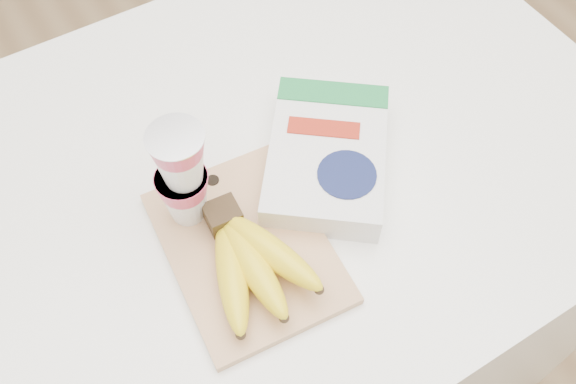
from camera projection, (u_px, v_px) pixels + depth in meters
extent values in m
plane|color=tan|center=(263.00, 370.00, 1.84)|extent=(4.00, 4.00, 0.00)
cube|color=white|center=(255.00, 299.00, 1.42)|extent=(1.32, 0.88, 0.99)
cube|color=tan|center=(247.00, 247.00, 0.93)|extent=(0.24, 0.32, 0.01)
cube|color=#382816|center=(223.00, 216.00, 0.92)|extent=(0.05, 0.05, 0.03)
ellipsoid|color=yellow|center=(232.00, 274.00, 0.87)|extent=(0.10, 0.19, 0.06)
sphere|color=#382816|center=(241.00, 335.00, 0.83)|extent=(0.01, 0.01, 0.01)
ellipsoid|color=yellow|center=(253.00, 265.00, 0.87)|extent=(0.05, 0.19, 0.06)
sphere|color=#382816|center=(284.00, 318.00, 0.83)|extent=(0.01, 0.01, 0.01)
ellipsoid|color=yellow|center=(270.00, 251.00, 0.88)|extent=(0.09, 0.19, 0.06)
sphere|color=#382816|center=(319.00, 290.00, 0.85)|extent=(0.01, 0.01, 0.01)
cylinder|color=silver|center=(174.00, 137.00, 0.80)|extent=(0.08, 0.08, 0.00)
cube|color=white|center=(327.00, 156.00, 0.99)|extent=(0.30, 0.31, 0.06)
cube|color=#1B7B3A|center=(333.00, 93.00, 1.03)|extent=(0.17, 0.15, 0.00)
cylinder|color=#121A45|center=(347.00, 174.00, 0.94)|extent=(0.12, 0.12, 0.00)
cube|color=#A22212|center=(324.00, 128.00, 0.99)|extent=(0.11, 0.09, 0.00)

